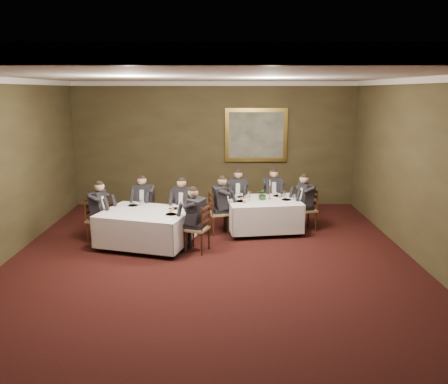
{
  "coord_description": "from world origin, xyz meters",
  "views": [
    {
      "loc": [
        0.21,
        -7.39,
        3.25
      ],
      "look_at": [
        0.25,
        1.64,
        1.15
      ],
      "focal_mm": 35.0,
      "sensor_mm": 36.0,
      "label": 1
    }
  ],
  "objects_px": {
    "diner_sec_backleft": "(144,210)",
    "chair_sec_endleft": "(98,229)",
    "chair_main_backleft": "(238,211)",
    "diner_main_endleft": "(219,212)",
    "diner_sec_backright": "(184,213)",
    "painting": "(256,135)",
    "chair_main_endleft": "(218,221)",
    "diner_sec_endright": "(197,227)",
    "diner_main_endright": "(306,209)",
    "chair_sec_backright": "(184,222)",
    "candlestick": "(270,192)",
    "diner_main_backleft": "(238,202)",
    "chair_main_backright": "(272,209)",
    "diner_main_backright": "(273,201)",
    "chair_sec_endright": "(198,238)",
    "table_second": "(146,226)",
    "centerpiece": "(263,193)",
    "table_main": "(263,213)",
    "diner_sec_endleft": "(98,219)",
    "chair_main_endright": "(306,218)"
  },
  "relations": [
    {
      "from": "diner_main_backleft",
      "to": "chair_main_backright",
      "type": "distance_m",
      "value": 0.92
    },
    {
      "from": "table_main",
      "to": "table_second",
      "type": "distance_m",
      "value": 2.76
    },
    {
      "from": "diner_sec_endleft",
      "to": "chair_sec_endright",
      "type": "bearing_deg",
      "value": 86.53
    },
    {
      "from": "diner_main_backleft",
      "to": "painting",
      "type": "bearing_deg",
      "value": -102.39
    },
    {
      "from": "chair_main_endright",
      "to": "diner_sec_endright",
      "type": "xyz_separation_m",
      "value": [
        -2.52,
        -1.44,
        0.23
      ]
    },
    {
      "from": "chair_main_backright",
      "to": "chair_sec_endright",
      "type": "xyz_separation_m",
      "value": [
        -1.79,
        -2.22,
        0.0
      ]
    },
    {
      "from": "chair_main_backright",
      "to": "diner_main_endright",
      "type": "xyz_separation_m",
      "value": [
        0.7,
        -0.77,
        0.23
      ]
    },
    {
      "from": "diner_sec_backleft",
      "to": "chair_sec_endleft",
      "type": "bearing_deg",
      "value": 46.84
    },
    {
      "from": "diner_main_backright",
      "to": "chair_main_endleft",
      "type": "height_order",
      "value": "diner_main_backright"
    },
    {
      "from": "diner_main_endleft",
      "to": "table_second",
      "type": "bearing_deg",
      "value": -75.43
    },
    {
      "from": "centerpiece",
      "to": "diner_sec_endright",
      "type": "bearing_deg",
      "value": -138.1
    },
    {
      "from": "centerpiece",
      "to": "diner_main_endright",
      "type": "bearing_deg",
      "value": 6.89
    },
    {
      "from": "chair_main_backleft",
      "to": "chair_main_backright",
      "type": "relative_size",
      "value": 1.0
    },
    {
      "from": "diner_main_backleft",
      "to": "diner_sec_backright",
      "type": "bearing_deg",
      "value": 43.81
    },
    {
      "from": "chair_main_backleft",
      "to": "diner_main_endleft",
      "type": "height_order",
      "value": "diner_main_endleft"
    },
    {
      "from": "chair_main_endright",
      "to": "diner_main_endright",
      "type": "bearing_deg",
      "value": 90.0
    },
    {
      "from": "chair_main_endright",
      "to": "diner_main_endright",
      "type": "distance_m",
      "value": 0.23
    },
    {
      "from": "chair_main_backright",
      "to": "chair_sec_endleft",
      "type": "xyz_separation_m",
      "value": [
        -4.02,
        -1.57,
        0.0
      ]
    },
    {
      "from": "diner_main_endleft",
      "to": "chair_main_endright",
      "type": "relative_size",
      "value": 1.35
    },
    {
      "from": "table_main",
      "to": "chair_sec_backright",
      "type": "bearing_deg",
      "value": -173.31
    },
    {
      "from": "chair_sec_endleft",
      "to": "candlestick",
      "type": "xyz_separation_m",
      "value": [
        3.85,
        0.76,
        0.65
      ]
    },
    {
      "from": "chair_main_endleft",
      "to": "diner_sec_endright",
      "type": "bearing_deg",
      "value": -34.37
    },
    {
      "from": "table_main",
      "to": "chair_main_endleft",
      "type": "relative_size",
      "value": 1.83
    },
    {
      "from": "diner_sec_backleft",
      "to": "diner_main_backleft",
      "type": "bearing_deg",
      "value": -153.25
    },
    {
      "from": "table_second",
      "to": "diner_main_backleft",
      "type": "relative_size",
      "value": 1.59
    },
    {
      "from": "table_second",
      "to": "diner_main_endright",
      "type": "height_order",
      "value": "diner_main_endright"
    },
    {
      "from": "chair_main_endleft",
      "to": "diner_sec_endleft",
      "type": "bearing_deg",
      "value": -92.91
    },
    {
      "from": "diner_main_endright",
      "to": "diner_sec_backleft",
      "type": "distance_m",
      "value": 3.83
    },
    {
      "from": "chair_main_endleft",
      "to": "diner_sec_endleft",
      "type": "relative_size",
      "value": 0.74
    },
    {
      "from": "chair_main_endright",
      "to": "painting",
      "type": "distance_m",
      "value": 3.08
    },
    {
      "from": "diner_main_backright",
      "to": "diner_main_endleft",
      "type": "relative_size",
      "value": 1.0
    },
    {
      "from": "chair_main_backright",
      "to": "chair_sec_endleft",
      "type": "distance_m",
      "value": 4.32
    },
    {
      "from": "diner_sec_backright",
      "to": "painting",
      "type": "relative_size",
      "value": 0.77
    },
    {
      "from": "diner_main_backleft",
      "to": "candlestick",
      "type": "xyz_separation_m",
      "value": [
        0.71,
        -0.68,
        0.42
      ]
    },
    {
      "from": "table_main",
      "to": "diner_main_backleft",
      "type": "height_order",
      "value": "diner_main_backleft"
    },
    {
      "from": "chair_main_backleft",
      "to": "chair_sec_backright",
      "type": "bearing_deg",
      "value": 43.87
    },
    {
      "from": "table_main",
      "to": "chair_main_endright",
      "type": "height_order",
      "value": "chair_main_endright"
    },
    {
      "from": "diner_sec_backright",
      "to": "painting",
      "type": "height_order",
      "value": "painting"
    },
    {
      "from": "diner_main_endright",
      "to": "chair_sec_backright",
      "type": "distance_m",
      "value": 2.91
    },
    {
      "from": "diner_main_backleft",
      "to": "chair_main_backright",
      "type": "xyz_separation_m",
      "value": [
        0.89,
        0.13,
        -0.23
      ]
    },
    {
      "from": "diner_main_backright",
      "to": "diner_sec_endright",
      "type": "relative_size",
      "value": 1.0
    },
    {
      "from": "diner_main_backright",
      "to": "candlestick",
      "type": "xyz_separation_m",
      "value": [
        -0.17,
        -0.8,
        0.42
      ]
    },
    {
      "from": "diner_main_backleft",
      "to": "diner_sec_endright",
      "type": "height_order",
      "value": "same"
    },
    {
      "from": "chair_sec_endleft",
      "to": "painting",
      "type": "xyz_separation_m",
      "value": [
        3.69,
        3.12,
        1.74
      ]
    },
    {
      "from": "chair_main_backleft",
      "to": "diner_main_backleft",
      "type": "relative_size",
      "value": 0.74
    },
    {
      "from": "diner_main_backright",
      "to": "chair_sec_endleft",
      "type": "distance_m",
      "value": 4.32
    },
    {
      "from": "diner_sec_backleft",
      "to": "chair_sec_backright",
      "type": "distance_m",
      "value": 1.01
    },
    {
      "from": "diner_main_backright",
      "to": "diner_sec_backleft",
      "type": "height_order",
      "value": "same"
    },
    {
      "from": "diner_main_endleft",
      "to": "candlestick",
      "type": "xyz_separation_m",
      "value": [
        1.19,
        0.23,
        0.42
      ]
    },
    {
      "from": "diner_main_backleft",
      "to": "diner_sec_endright",
      "type": "distance_m",
      "value": 2.27
    }
  ]
}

